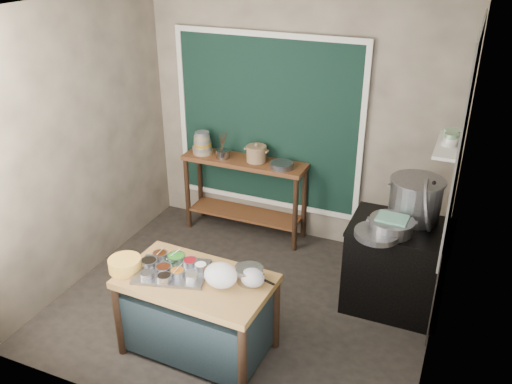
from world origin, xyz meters
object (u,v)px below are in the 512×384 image
at_px(prep_table, 198,315).
at_px(back_counter, 245,196).
at_px(ceramic_crock, 256,154).
at_px(utensil_cup, 223,154).
at_px(steamer, 392,226).
at_px(yellow_basin, 125,264).
at_px(stock_pot, 415,199).
at_px(stove_block, 396,268).
at_px(saucepan, 250,275).
at_px(condiment_tray, 172,271).

bearing_deg(prep_table, back_counter, 105.23).
relative_size(prep_table, ceramic_crock, 5.17).
height_order(utensil_cup, steamer, utensil_cup).
distance_m(yellow_basin, ceramic_crock, 2.19).
bearing_deg(prep_table, utensil_cup, 112.14).
distance_m(ceramic_crock, stock_pot, 1.90).
relative_size(stove_block, yellow_basin, 3.27).
bearing_deg(utensil_cup, yellow_basin, -87.01).
bearing_deg(prep_table, saucepan, 20.14).
bearing_deg(stock_pot, saucepan, -128.56).
bearing_deg(condiment_tray, back_counter, 96.85).
distance_m(prep_table, stock_pot, 2.23).
height_order(utensil_cup, ceramic_crock, ceramic_crock).
bearing_deg(steamer, yellow_basin, -147.20).
relative_size(saucepan, stock_pot, 0.45).
bearing_deg(prep_table, condiment_tray, -175.77).
bearing_deg(stock_pot, utensil_cup, 167.70).
bearing_deg(prep_table, steamer, 42.41).
distance_m(prep_table, back_counter, 2.08).
bearing_deg(prep_table, yellow_basin, -166.36).
height_order(prep_table, stock_pot, stock_pot).
relative_size(back_counter, yellow_basin, 5.27).
relative_size(condiment_tray, utensil_cup, 3.70).
bearing_deg(steamer, saucepan, -132.91).
bearing_deg(prep_table, ceramic_crock, 101.27).
xyz_separation_m(stove_block, ceramic_crock, (-1.76, 0.74, 0.61)).
distance_m(yellow_basin, stock_pot, 2.67).
distance_m(condiment_tray, ceramic_crock, 2.06).
xyz_separation_m(saucepan, ceramic_crock, (-0.74, 1.90, 0.22)).
bearing_deg(ceramic_crock, yellow_basin, -97.46).
bearing_deg(stove_block, saucepan, -131.00).
bearing_deg(stock_pot, prep_table, -135.25).
bearing_deg(stock_pot, condiment_tray, -138.99).
bearing_deg(stock_pot, back_counter, 164.75).
bearing_deg(stove_block, prep_table, -137.85).
bearing_deg(saucepan, condiment_tray, -152.42).
bearing_deg(utensil_cup, stove_block, -17.48).
xyz_separation_m(prep_table, utensil_cup, (-0.71, 1.98, 0.62)).
xyz_separation_m(prep_table, condiment_tray, (-0.22, -0.01, 0.39)).
bearing_deg(condiment_tray, yellow_basin, -163.56).
xyz_separation_m(back_counter, saucepan, (0.89, -1.89, 0.34)).
distance_m(back_counter, yellow_basin, 2.18).
bearing_deg(utensil_cup, back_counter, 12.28).
bearing_deg(stove_block, utensil_cup, 162.52).
bearing_deg(utensil_cup, steamer, -21.78).
distance_m(stove_block, steamer, 0.55).
height_order(saucepan, ceramic_crock, ceramic_crock).
relative_size(ceramic_crock, steamer, 0.59).
height_order(back_counter, stock_pot, stock_pot).
height_order(saucepan, utensil_cup, utensil_cup).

